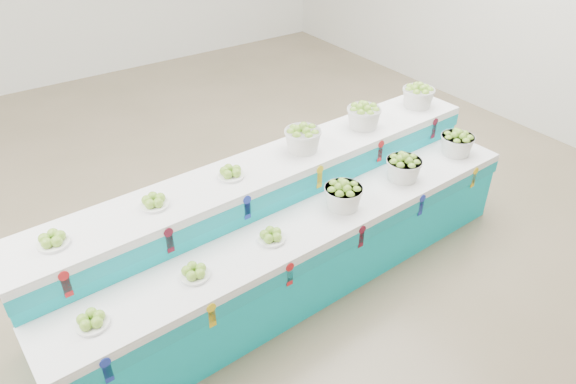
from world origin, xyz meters
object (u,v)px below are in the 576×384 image
object	(u,v)px
basket_upper_right	(418,95)
plate_upper_mid	(154,201)
basket_lower_left	(343,195)
display_stand	(288,227)

from	to	relation	value
basket_upper_right	plate_upper_mid	bearing A→B (deg)	-177.13
basket_upper_right	basket_lower_left	bearing A→B (deg)	-157.07
basket_lower_left	plate_upper_mid	xyz separation A→B (m)	(-1.41, 0.47, 0.23)
display_stand	basket_upper_right	size ratio (longest dim) A/B	13.72
basket_lower_left	plate_upper_mid	distance (m)	1.51
basket_lower_left	basket_upper_right	xyz separation A→B (m)	(1.44, 0.61, 0.30)
plate_upper_mid	basket_upper_right	world-z (taller)	basket_upper_right
display_stand	plate_upper_mid	distance (m)	1.20
display_stand	basket_upper_right	bearing A→B (deg)	8.32
plate_upper_mid	basket_lower_left	bearing A→B (deg)	-18.26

